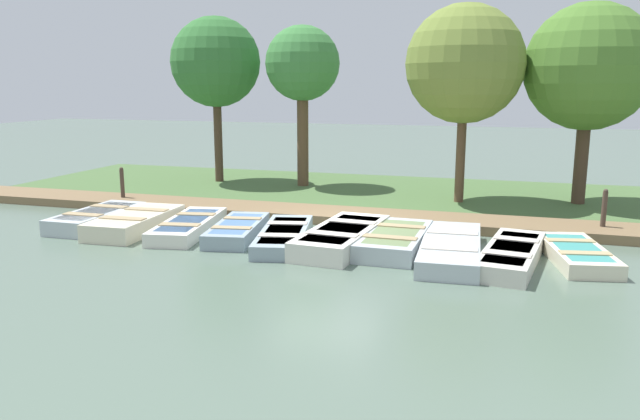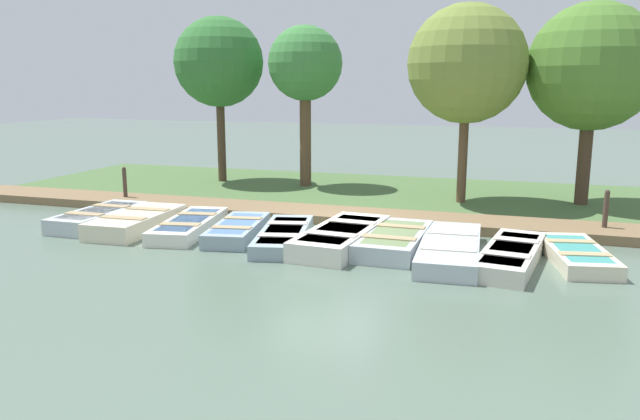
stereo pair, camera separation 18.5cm
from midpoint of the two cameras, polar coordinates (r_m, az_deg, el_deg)
ground_plane at (r=14.96m, az=1.01°, el=-2.13°), size 80.00×80.00×0.00m
shore_bank at (r=19.69m, az=5.23°, el=1.32°), size 8.00×24.00×0.13m
dock_walkway at (r=16.37m, az=2.57°, el=-0.54°), size 1.53×23.87×0.23m
rowboat_0 at (r=16.73m, az=-19.28°, el=-0.61°), size 2.81×1.11×0.41m
rowboat_1 at (r=15.83m, az=-16.10°, el=-1.01°), size 2.89×1.32×0.44m
rowboat_2 at (r=15.35m, az=-11.53°, el=-1.38°), size 3.28×1.53×0.34m
rowboat_3 at (r=14.68m, az=-7.18°, el=-1.78°), size 2.80×1.42×0.36m
rowboat_4 at (r=14.05m, az=-2.96°, el=-2.36°), size 3.31×1.64×0.34m
rowboat_5 at (r=13.73m, az=2.39°, el=-2.45°), size 3.46×1.50×0.44m
rowboat_6 at (r=13.60m, az=7.21°, el=-2.75°), size 2.91×1.27×0.40m
rowboat_7 at (r=13.15m, az=12.20°, el=-3.47°), size 3.64×1.35×0.38m
rowboat_8 at (r=12.98m, az=17.44°, el=-3.97°), size 3.35×1.41×0.37m
rowboat_9 at (r=13.57m, az=22.79°, el=-3.79°), size 2.79×1.51×0.33m
mooring_post_near at (r=19.26m, az=-17.14°, el=2.15°), size 0.12×0.12×1.13m
mooring_post_far at (r=15.97m, az=24.95°, el=-0.27°), size 0.12×0.12×1.13m
park_tree_far_left at (r=22.19m, az=-8.98°, el=13.16°), size 3.06×3.06×5.78m
park_tree_left at (r=20.96m, az=-1.11°, el=13.06°), size 2.45×2.45×5.40m
park_tree_center at (r=18.40m, az=13.57°, el=12.82°), size 3.33×3.33×5.73m
park_tree_right at (r=19.18m, az=23.88°, el=11.82°), size 3.52×3.52×5.74m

